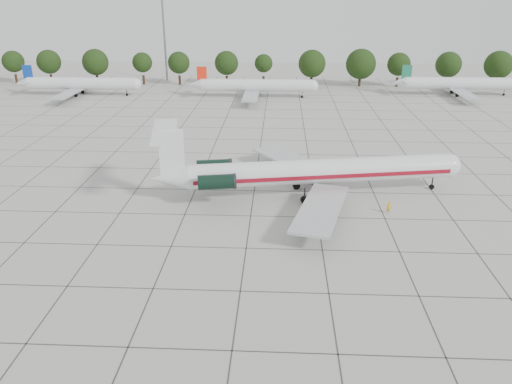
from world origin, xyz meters
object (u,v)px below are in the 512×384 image
bg_airliner_d (459,84)px  ground_crew (389,207)px  floodlight_mast (164,29)px  main_airliner (306,172)px  bg_airliner_b (81,84)px  bg_airliner_c (256,86)px

bg_airliner_d → ground_crew: bearing=-113.4°
bg_airliner_d → floodlight_mast: 80.84m
floodlight_mast → main_airliner: bearing=-66.7°
bg_airliner_b → bg_airliner_d: 94.74m
bg_airliner_c → bg_airliner_d: size_ratio=1.00×
main_airliner → floodlight_mast: (-36.74, 85.41, 10.89)m
ground_crew → bg_airliner_d: (31.31, 72.30, 2.11)m
main_airliner → ground_crew: bearing=-37.1°
bg_airliner_c → bg_airliner_b: bearing=179.5°
main_airliner → bg_airliner_b: size_ratio=1.44×
ground_crew → bg_airliner_c: size_ratio=0.06×
main_airliner → floodlight_mast: 93.61m
bg_airliner_b → bg_airliner_c: 43.83m
ground_crew → floodlight_mast: 102.62m
floodlight_mast → bg_airliner_c: bearing=-40.6°
bg_airliner_c → ground_crew: bearing=-73.8°
ground_crew → bg_airliner_c: (-19.47, 67.11, 2.11)m
main_airliner → bg_airliner_d: size_ratio=1.44×
bg_airliner_c → bg_airliner_d: bearing=5.8°
bg_airliner_c → bg_airliner_d: (50.78, 5.19, 0.00)m
bg_airliner_d → bg_airliner_c: bearing=-174.2°
ground_crew → bg_airliner_b: bg_airliner_b is taller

